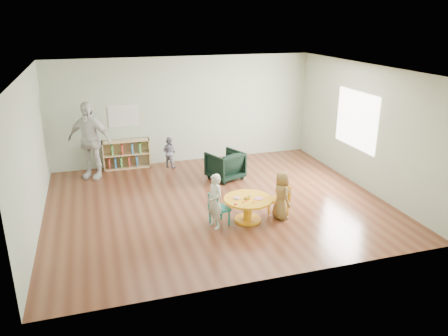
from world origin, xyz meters
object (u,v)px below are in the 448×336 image
object	(u,v)px
bookshelf	(126,154)
adult_caretaker	(89,140)
child_right	(281,195)
kid_chair_right	(280,199)
armchair	(225,165)
toddler	(169,152)
activity_table	(248,205)
child_left	(215,201)
kid_chair_left	(217,208)

from	to	relation	value
bookshelf	adult_caretaker	distance (m)	1.15
bookshelf	child_right	size ratio (longest dim) A/B	1.24
kid_chair_right	armchair	bearing A→B (deg)	-5.08
toddler	kid_chair_right	bearing A→B (deg)	158.77
kid_chair_right	toddler	xyz separation A→B (m)	(-1.59, 3.51, 0.07)
kid_chair_right	child_right	distance (m)	0.23
activity_table	toddler	xyz separation A→B (m)	(-0.87, 3.60, 0.08)
kid_chair_right	child_left	distance (m)	1.43
kid_chair_left	toddler	world-z (taller)	toddler
activity_table	kid_chair_right	xyz separation A→B (m)	(0.72, 0.09, 0.01)
kid_chair_left	armchair	size ratio (longest dim) A/B	0.81
toddler	armchair	bearing A→B (deg)	175.90
kid_chair_left	kid_chair_right	world-z (taller)	kid_chair_right
kid_chair_left	kid_chair_right	xyz separation A→B (m)	(1.33, 0.07, 0.00)
toddler	adult_caretaker	size ratio (longest dim) A/B	0.43
kid_chair_right	toddler	world-z (taller)	toddler
kid_chair_right	toddler	size ratio (longest dim) A/B	0.77
activity_table	bookshelf	world-z (taller)	bookshelf
adult_caretaker	child_right	bearing A→B (deg)	-15.95
activity_table	toddler	world-z (taller)	toddler
kid_chair_right	toddler	distance (m)	3.86
toddler	bookshelf	bearing A→B (deg)	30.05
kid_chair_right	armchair	world-z (taller)	armchair
kid_chair_left	adult_caretaker	xyz separation A→B (m)	(-2.22, 3.38, 0.61)
kid_chair_left	child_right	bearing A→B (deg)	69.00
bookshelf	toddler	size ratio (longest dim) A/B	1.48
toddler	kid_chair_left	bearing A→B (deg)	138.50
child_left	bookshelf	bearing A→B (deg)	-179.84
activity_table	child_left	xyz separation A→B (m)	(-0.69, -0.08, 0.21)
child_left	adult_caretaker	world-z (taller)	adult_caretaker
activity_table	adult_caretaker	distance (m)	4.46
activity_table	bookshelf	xyz separation A→B (m)	(-1.97, 3.88, 0.04)
kid_chair_left	adult_caretaker	distance (m)	4.09
child_right	adult_caretaker	size ratio (longest dim) A/B	0.51
kid_chair_left	child_left	distance (m)	0.23
armchair	adult_caretaker	world-z (taller)	adult_caretaker
child_left	child_right	distance (m)	1.35
bookshelf	adult_caretaker	bearing A→B (deg)	-150.74
kid_chair_left	toddler	distance (m)	3.59
bookshelf	adult_caretaker	world-z (taller)	adult_caretaker
kid_chair_left	kid_chair_right	size ratio (longest dim) A/B	0.99
child_left	toddler	distance (m)	3.69
toddler	adult_caretaker	xyz separation A→B (m)	(-1.96, -0.21, 0.54)
activity_table	armchair	bearing A→B (deg)	83.60
child_right	bookshelf	bearing A→B (deg)	27.58
bookshelf	child_left	distance (m)	4.17
armchair	child_right	bearing A→B (deg)	77.08
armchair	adult_caretaker	xyz separation A→B (m)	(-3.09, 1.07, 0.60)
child_left	adult_caretaker	xyz separation A→B (m)	(-2.15, 3.48, 0.41)
armchair	toddler	size ratio (longest dim) A/B	0.94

